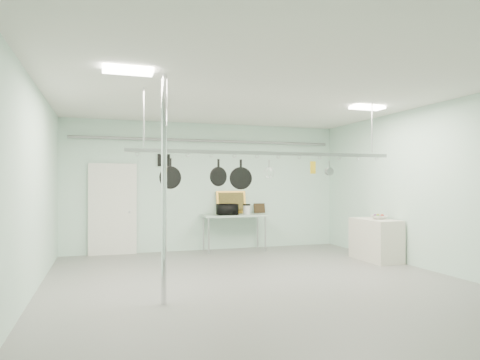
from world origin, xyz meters
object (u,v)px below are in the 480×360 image
object	(u,v)px
prep_table	(234,217)
fruit_bowl	(379,217)
skillet_mid	(218,172)
side_cabinet	(376,240)
chrome_pole	(164,189)
skillet_right	(241,174)
coffee_canister	(247,210)
skillet_left	(170,174)
microwave	(227,209)
pot_rack	(268,152)

from	to	relation	value
prep_table	fruit_bowl	xyz separation A→B (m)	(2.63, -2.22, 0.11)
skillet_mid	fruit_bowl	bearing A→B (deg)	-0.21
side_cabinet	chrome_pole	bearing A→B (deg)	-157.59
fruit_bowl	skillet_right	distance (m)	3.78
chrome_pole	coffee_canister	xyz separation A→B (m)	(2.62, 4.19, -0.59)
skillet_right	skillet_left	bearing A→B (deg)	-168.84
side_cabinet	coffee_canister	xyz separation A→B (m)	(-2.23, 2.19, 0.56)
fruit_bowl	skillet_mid	world-z (taller)	skillet_mid
coffee_canister	skillet_left	distance (m)	4.15
prep_table	skillet_right	size ratio (longest dim) A/B	3.15
prep_table	microwave	distance (m)	0.33
fruit_bowl	skillet_mid	bearing A→B (deg)	-164.54
coffee_canister	side_cabinet	bearing A→B (deg)	-44.42
pot_rack	microwave	xyz separation A→B (m)	(0.18, 3.17, -1.19)
fruit_bowl	skillet_right	size ratio (longest dim) A/B	0.68
chrome_pole	side_cabinet	xyz separation A→B (m)	(4.85, 2.00, -1.15)
chrome_pole	skillet_left	bearing A→B (deg)	76.27
skillet_mid	pot_rack	bearing A→B (deg)	-15.67
chrome_pole	skillet_mid	size ratio (longest dim) A/B	7.24
prep_table	side_cabinet	bearing A→B (deg)	-40.79
side_cabinet	pot_rack	world-z (taller)	pot_rack
prep_table	side_cabinet	world-z (taller)	prep_table
chrome_pole	prep_table	size ratio (longest dim) A/B	2.00
coffee_canister	skillet_left	xyz separation A→B (m)	(-2.40, -3.29, 0.82)
side_cabinet	skillet_right	xyz separation A→B (m)	(-3.44, -1.10, 1.38)
chrome_pole	skillet_mid	bearing A→B (deg)	41.47
prep_table	skillet_left	world-z (taller)	skillet_left
side_cabinet	prep_table	bearing A→B (deg)	139.21
coffee_canister	skillet_left	world-z (taller)	skillet_left
skillet_left	pot_rack	bearing A→B (deg)	-9.99
chrome_pole	microwave	distance (m)	4.61
chrome_pole	skillet_right	size ratio (longest dim) A/B	6.30
prep_table	skillet_mid	bearing A→B (deg)	-111.23
side_cabinet	coffee_canister	world-z (taller)	coffee_canister
skillet_mid	skillet_right	bearing A→B (deg)	-15.67
coffee_canister	skillet_right	size ratio (longest dim) A/B	0.43
side_cabinet	skillet_left	world-z (taller)	skillet_left
chrome_pole	fruit_bowl	bearing A→B (deg)	21.90
pot_rack	skillet_left	world-z (taller)	pot_rack
pot_rack	microwave	world-z (taller)	pot_rack
pot_rack	skillet_mid	bearing A→B (deg)	180.00
coffee_canister	skillet_mid	bearing A→B (deg)	-115.97
microwave	coffee_canister	distance (m)	0.55
chrome_pole	skillet_left	world-z (taller)	chrome_pole
prep_table	pot_rack	distance (m)	3.61
prep_table	fruit_bowl	distance (m)	3.44
pot_rack	skillet_right	xyz separation A→B (m)	(-0.49, 0.00, -0.40)
prep_table	side_cabinet	distance (m)	3.39
microwave	coffee_canister	bearing A→B (deg)	-167.67
chrome_pole	pot_rack	xyz separation A→B (m)	(1.90, 0.90, 0.63)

